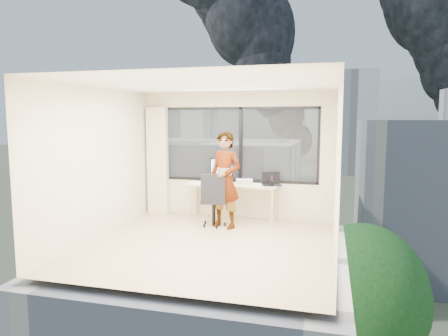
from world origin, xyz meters
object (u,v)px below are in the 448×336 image
(desk, at_px, (232,202))
(laptop, at_px, (272,179))
(monitor, at_px, (222,170))
(person, at_px, (225,180))
(game_console, at_px, (244,181))
(chair, at_px, (214,199))
(handbag, at_px, (273,179))

(desk, xyz_separation_m, laptop, (0.80, 0.02, 0.49))
(desk, height_order, monitor, monitor)
(desk, bearing_deg, monitor, 151.39)
(person, relative_size, game_console, 5.38)
(desk, bearing_deg, laptop, 1.08)
(desk, height_order, game_console, game_console)
(monitor, height_order, laptop, monitor)
(person, height_order, monitor, person)
(chair, height_order, laptop, chair)
(desk, relative_size, game_console, 5.32)
(chair, xyz_separation_m, person, (0.23, -0.04, 0.38))
(handbag, bearing_deg, desk, -156.13)
(game_console, bearing_deg, laptop, -29.21)
(game_console, distance_m, laptop, 0.63)
(monitor, xyz_separation_m, game_console, (0.46, 0.06, -0.21))
(desk, xyz_separation_m, monitor, (-0.26, 0.14, 0.63))
(game_console, relative_size, handbag, 1.45)
(chair, bearing_deg, handbag, 23.49)
(laptop, bearing_deg, desk, 163.31)
(desk, height_order, person, person)
(person, xyz_separation_m, laptop, (0.81, 0.57, -0.04))
(chair, distance_m, game_console, 0.89)
(chair, bearing_deg, person, -21.93)
(desk, distance_m, handbag, 0.96)
(chair, relative_size, monitor, 2.08)
(chair, relative_size, person, 0.58)
(chair, height_order, game_console, chair)
(chair, xyz_separation_m, monitor, (-0.01, 0.66, 0.48))
(monitor, bearing_deg, laptop, -2.76)
(game_console, bearing_deg, desk, -148.07)
(person, height_order, game_console, person)
(chair, bearing_deg, monitor, 78.27)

